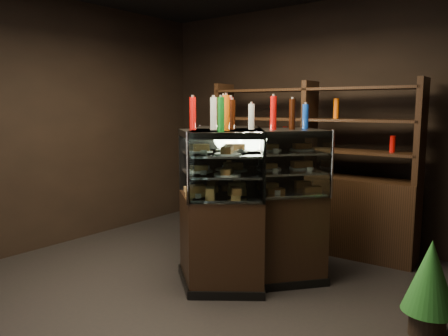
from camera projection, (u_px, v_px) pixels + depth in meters
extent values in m
plane|color=black|center=(198.00, 304.00, 3.78)|extent=(5.00, 5.00, 0.00)
cube|color=black|center=(328.00, 123.00, 5.52)|extent=(5.00, 0.02, 3.00)
cube|color=black|center=(37.00, 124.00, 5.10)|extent=(0.02, 5.00, 3.00)
cube|color=black|center=(251.00, 237.00, 4.29)|extent=(1.36, 1.45, 0.87)
cube|color=black|center=(251.00, 275.00, 4.34)|extent=(1.40, 1.49, 0.08)
cube|color=black|center=(252.00, 133.00, 4.14)|extent=(1.36, 1.45, 0.06)
cube|color=silver|center=(252.00, 192.00, 4.22)|extent=(1.28, 1.38, 0.02)
cube|color=silver|center=(252.00, 171.00, 4.19)|extent=(1.28, 1.38, 0.02)
cube|color=silver|center=(252.00, 152.00, 4.17)|extent=(1.28, 1.38, 0.02)
cube|color=white|center=(263.00, 166.00, 3.85)|extent=(0.85, 1.03, 0.61)
cylinder|color=silver|center=(332.00, 164.00, 4.00)|extent=(0.03, 0.03, 0.63)
cylinder|color=silver|center=(188.00, 169.00, 3.72)|extent=(0.03, 0.03, 0.63)
cube|color=black|center=(228.00, 231.00, 4.47)|extent=(1.33, 1.47, 0.87)
cube|color=black|center=(228.00, 268.00, 4.53)|extent=(1.37, 1.51, 0.08)
cube|color=black|center=(228.00, 132.00, 4.33)|extent=(1.33, 1.47, 0.06)
cube|color=silver|center=(228.00, 189.00, 4.41)|extent=(1.25, 1.39, 0.02)
cube|color=silver|center=(228.00, 169.00, 4.38)|extent=(1.25, 1.39, 0.02)
cube|color=silver|center=(228.00, 150.00, 4.36)|extent=(1.25, 1.39, 0.02)
cube|color=white|center=(194.00, 159.00, 4.38)|extent=(0.80, 1.07, 0.61)
cylinder|color=silver|center=(188.00, 169.00, 3.72)|extent=(0.03, 0.03, 0.63)
cylinder|color=silver|center=(200.00, 152.00, 5.04)|extent=(0.03, 0.03, 0.63)
cube|color=#B1763F|center=(195.00, 191.00, 4.07)|extent=(0.18, 0.20, 0.06)
cube|color=#B1763F|center=(234.00, 190.00, 4.15)|extent=(0.18, 0.20, 0.06)
cube|color=#B1763F|center=(271.00, 188.00, 4.23)|extent=(0.18, 0.20, 0.06)
cube|color=#B1763F|center=(307.00, 187.00, 4.30)|extent=(0.18, 0.20, 0.06)
cylinder|color=white|center=(200.00, 171.00, 4.08)|extent=(0.24, 0.24, 0.02)
cube|color=#B1763F|center=(200.00, 167.00, 4.08)|extent=(0.17, 0.18, 0.05)
cylinder|color=white|center=(235.00, 170.00, 4.16)|extent=(0.24, 0.24, 0.02)
cube|color=#B1763F|center=(235.00, 166.00, 4.15)|extent=(0.17, 0.18, 0.05)
cylinder|color=white|center=(269.00, 169.00, 4.23)|extent=(0.24, 0.24, 0.02)
cube|color=#B1763F|center=(269.00, 165.00, 4.22)|extent=(0.17, 0.18, 0.05)
cylinder|color=white|center=(301.00, 168.00, 4.30)|extent=(0.24, 0.24, 0.02)
cube|color=#B1763F|center=(301.00, 164.00, 4.30)|extent=(0.17, 0.18, 0.05)
cylinder|color=white|center=(200.00, 152.00, 4.06)|extent=(0.24, 0.24, 0.02)
cube|color=#B1763F|center=(200.00, 148.00, 4.05)|extent=(0.17, 0.18, 0.05)
cylinder|color=white|center=(235.00, 151.00, 4.13)|extent=(0.24, 0.24, 0.02)
cube|color=#B1763F|center=(235.00, 147.00, 4.13)|extent=(0.17, 0.18, 0.05)
cylinder|color=white|center=(269.00, 150.00, 4.20)|extent=(0.24, 0.24, 0.02)
cube|color=#B1763F|center=(269.00, 146.00, 4.20)|extent=(0.17, 0.18, 0.05)
cylinder|color=white|center=(302.00, 149.00, 4.27)|extent=(0.24, 0.24, 0.02)
cube|color=#B1763F|center=(302.00, 146.00, 4.27)|extent=(0.17, 0.18, 0.05)
cube|color=#B1763F|center=(226.00, 176.00, 4.96)|extent=(0.18, 0.20, 0.06)
cube|color=#B1763F|center=(225.00, 182.00, 4.59)|extent=(0.18, 0.20, 0.06)
cube|color=#B1763F|center=(224.00, 188.00, 4.22)|extent=(0.18, 0.20, 0.06)
cube|color=#B1763F|center=(223.00, 196.00, 3.85)|extent=(0.18, 0.20, 0.06)
cylinder|color=white|center=(229.00, 161.00, 4.88)|extent=(0.24, 0.24, 0.02)
cube|color=#B1763F|center=(229.00, 158.00, 4.87)|extent=(0.17, 0.19, 0.05)
cylinder|color=white|center=(228.00, 165.00, 4.55)|extent=(0.24, 0.24, 0.02)
cube|color=#B1763F|center=(228.00, 161.00, 4.54)|extent=(0.17, 0.19, 0.05)
cylinder|color=white|center=(228.00, 169.00, 4.21)|extent=(0.24, 0.24, 0.02)
cube|color=#B1763F|center=(228.00, 166.00, 4.21)|extent=(0.17, 0.19, 0.05)
cylinder|color=white|center=(227.00, 175.00, 3.88)|extent=(0.24, 0.24, 0.02)
cube|color=#B1763F|center=(227.00, 171.00, 3.87)|extent=(0.17, 0.19, 0.05)
cylinder|color=white|center=(229.00, 144.00, 4.85)|extent=(0.24, 0.24, 0.02)
cube|color=#B1763F|center=(229.00, 141.00, 4.85)|extent=(0.17, 0.19, 0.05)
cylinder|color=white|center=(228.00, 147.00, 4.52)|extent=(0.24, 0.24, 0.02)
cube|color=#B1763F|center=(228.00, 144.00, 4.52)|extent=(0.17, 0.19, 0.05)
cylinder|color=white|center=(228.00, 150.00, 4.19)|extent=(0.24, 0.24, 0.02)
cube|color=#B1763F|center=(228.00, 147.00, 4.18)|extent=(0.17, 0.19, 0.05)
cylinder|color=white|center=(227.00, 154.00, 3.85)|extent=(0.24, 0.24, 0.02)
cube|color=#B1763F|center=(227.00, 150.00, 3.85)|extent=(0.17, 0.19, 0.05)
cylinder|color=black|center=(194.00, 115.00, 4.00)|extent=(0.06, 0.06, 0.28)
cylinder|color=silver|center=(194.00, 99.00, 3.98)|extent=(0.03, 0.03, 0.02)
cylinder|color=yellow|center=(214.00, 115.00, 4.04)|extent=(0.06, 0.06, 0.28)
cylinder|color=silver|center=(214.00, 99.00, 4.02)|extent=(0.03, 0.03, 0.02)
cylinder|color=#D8590A|center=(233.00, 115.00, 4.08)|extent=(0.06, 0.06, 0.28)
cylinder|color=silver|center=(233.00, 99.00, 4.06)|extent=(0.03, 0.03, 0.02)
cylinder|color=silver|center=(253.00, 115.00, 4.12)|extent=(0.06, 0.06, 0.28)
cylinder|color=silver|center=(253.00, 99.00, 4.10)|extent=(0.03, 0.03, 0.02)
cylinder|color=#147223|center=(271.00, 115.00, 4.16)|extent=(0.06, 0.06, 0.28)
cylinder|color=silver|center=(272.00, 99.00, 4.14)|extent=(0.03, 0.03, 0.02)
cylinder|color=#0F38B2|center=(290.00, 115.00, 4.20)|extent=(0.06, 0.06, 0.28)
cylinder|color=silver|center=(290.00, 99.00, 4.18)|extent=(0.03, 0.03, 0.02)
cylinder|color=#B20C0A|center=(308.00, 115.00, 4.24)|extent=(0.06, 0.06, 0.28)
cylinder|color=silver|center=(308.00, 99.00, 4.22)|extent=(0.03, 0.03, 0.02)
cylinder|color=black|center=(229.00, 114.00, 4.86)|extent=(0.06, 0.06, 0.28)
cylinder|color=silver|center=(229.00, 100.00, 4.84)|extent=(0.03, 0.03, 0.02)
cylinder|color=yellow|center=(229.00, 114.00, 4.67)|extent=(0.06, 0.06, 0.28)
cylinder|color=silver|center=(229.00, 100.00, 4.65)|extent=(0.03, 0.03, 0.02)
cylinder|color=#D8590A|center=(228.00, 114.00, 4.49)|extent=(0.06, 0.06, 0.28)
cylinder|color=silver|center=(228.00, 99.00, 4.47)|extent=(0.03, 0.03, 0.02)
cylinder|color=silver|center=(228.00, 114.00, 4.31)|extent=(0.06, 0.06, 0.28)
cylinder|color=silver|center=(228.00, 99.00, 4.28)|extent=(0.03, 0.03, 0.02)
cylinder|color=#147223|center=(228.00, 115.00, 4.12)|extent=(0.06, 0.06, 0.28)
cylinder|color=silver|center=(228.00, 99.00, 4.10)|extent=(0.03, 0.03, 0.02)
cylinder|color=#0F38B2|center=(227.00, 115.00, 3.94)|extent=(0.06, 0.06, 0.28)
cylinder|color=silver|center=(227.00, 98.00, 3.92)|extent=(0.03, 0.03, 0.02)
cylinder|color=#B20C0A|center=(227.00, 116.00, 3.75)|extent=(0.06, 0.06, 0.28)
cylinder|color=silver|center=(227.00, 98.00, 3.73)|extent=(0.03, 0.03, 0.02)
cylinder|color=black|center=(427.00, 323.00, 3.26)|extent=(0.26, 0.26, 0.20)
cone|color=#185519|center=(430.00, 276.00, 3.21)|extent=(0.39, 0.39, 0.54)
cone|color=#185519|center=(432.00, 252.00, 3.18)|extent=(0.31, 0.31, 0.38)
cube|color=black|center=(307.00, 210.00, 5.33)|extent=(2.55, 0.58, 0.90)
cube|color=black|center=(224.00, 125.00, 5.89)|extent=(0.08, 0.38, 1.10)
cube|color=black|center=(309.00, 128.00, 5.19)|extent=(0.08, 0.38, 1.10)
cube|color=black|center=(421.00, 131.00, 4.50)|extent=(0.08, 0.38, 1.10)
cube|color=black|center=(309.00, 149.00, 5.23)|extent=(2.49, 0.53, 0.03)
cube|color=black|center=(310.00, 120.00, 5.18)|extent=(2.49, 0.53, 0.03)
cube|color=black|center=(310.00, 90.00, 5.13)|extent=(2.49, 0.53, 0.03)
cylinder|color=black|center=(241.00, 135.00, 5.75)|extent=(0.06, 0.06, 0.22)
cylinder|color=yellow|center=(285.00, 137.00, 5.39)|extent=(0.06, 0.06, 0.22)
cylinder|color=#D8590A|center=(335.00, 140.00, 5.03)|extent=(0.06, 0.06, 0.22)
cylinder|color=silver|center=(393.00, 142.00, 4.67)|extent=(0.06, 0.06, 0.22)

